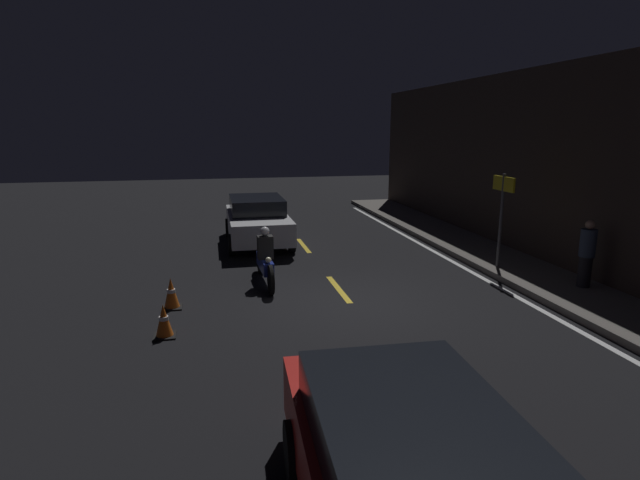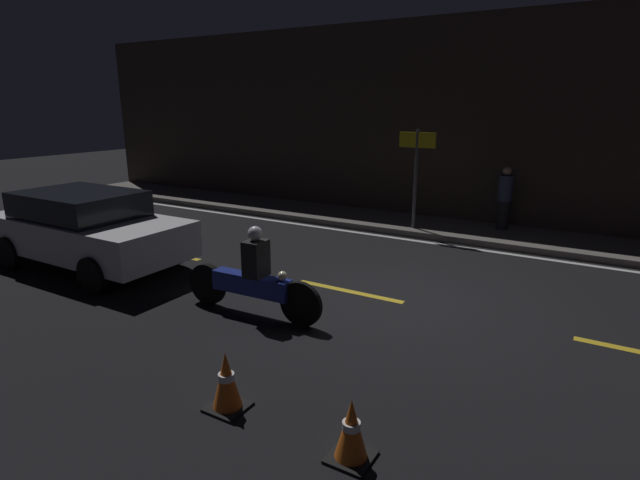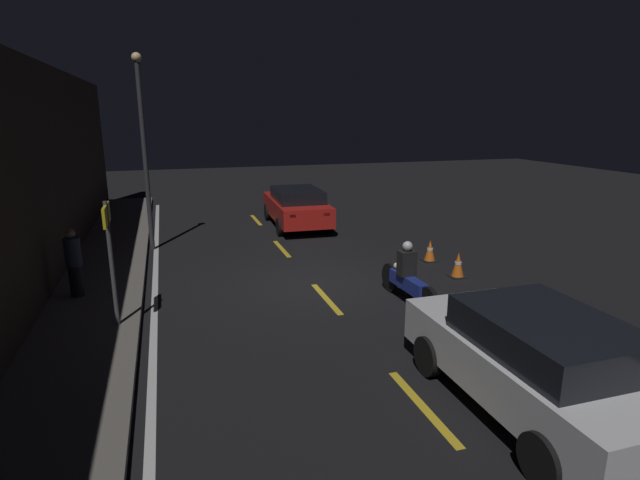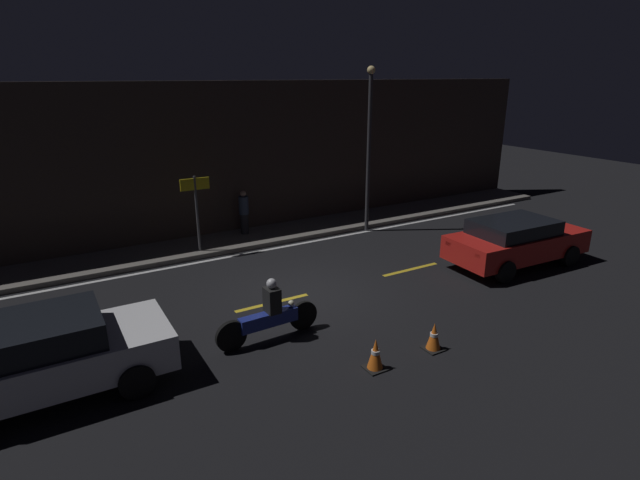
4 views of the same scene
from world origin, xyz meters
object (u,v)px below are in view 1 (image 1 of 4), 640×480
sedan_white (257,220)px  pedestrian (587,254)px  shop_sign (502,202)px  motorcycle (265,260)px  traffic_cone_mid (164,321)px  traffic_cone_near (171,293)px

sedan_white → pedestrian: (6.50, 6.75, 0.12)m
shop_sign → motorcycle: bearing=-93.4°
motorcycle → traffic_cone_mid: bearing=-39.4°
traffic_cone_near → shop_sign: shop_sign is taller
shop_sign → sedan_white: bearing=-128.4°
traffic_cone_near → pedestrian: size_ratio=0.43×
traffic_cone_near → sedan_white: bearing=157.4°
traffic_cone_mid → shop_sign: size_ratio=0.25×
sedan_white → traffic_cone_mid: size_ratio=6.84×
shop_sign → traffic_cone_near: bearing=-83.3°
motorcycle → traffic_cone_near: 2.48m
sedan_white → shop_sign: 7.44m
motorcycle → shop_sign: size_ratio=1.01×
pedestrian → shop_sign: (-1.93, -0.97, 0.92)m
sedan_white → motorcycle: size_ratio=1.73×
traffic_cone_mid → shop_sign: (-2.44, 8.11, 1.54)m
motorcycle → shop_sign: bearing=84.4°
traffic_cone_near → shop_sign: 8.28m
shop_sign → pedestrian: bearing=26.8°
traffic_cone_near → motorcycle: bearing=122.0°
sedan_white → traffic_cone_near: bearing=-22.5°
sedan_white → traffic_cone_near: size_ratio=6.38×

